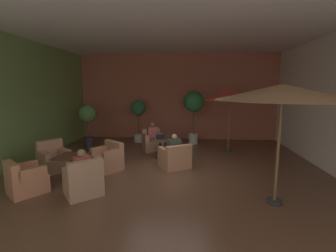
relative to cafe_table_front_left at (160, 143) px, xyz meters
name	(u,v)px	position (x,y,z in m)	size (l,w,h in m)	color
ground_plane	(166,175)	(0.38, -1.60, -0.54)	(9.52, 10.06, 0.02)	brown
wall_back_brick	(177,97)	(0.38, 3.39, 1.48)	(9.52, 0.08, 4.03)	#A75A45
wall_left_accent	(6,103)	(-4.34, -1.60, 1.48)	(0.08, 10.06, 4.03)	#6F934D
ceiling_slab	(166,25)	(0.38, -1.60, 3.52)	(9.52, 10.06, 0.06)	silver
cafe_table_front_left	(160,143)	(0.00, 0.00, 0.00)	(0.73, 0.73, 0.67)	black
armchair_front_left_north	(152,142)	(-0.45, 1.03, -0.21)	(0.94, 0.95, 0.83)	tan
armchair_front_left_east	(175,159)	(0.58, -0.97, -0.24)	(1.10, 1.09, 0.76)	tan
cafe_table_front_right	(71,161)	(-2.10, -2.23, 0.00)	(0.79, 0.79, 0.67)	black
armchair_front_right_north	(108,159)	(-1.44, -1.34, -0.21)	(1.07, 1.06, 0.83)	#B17A5A
armchair_front_right_east	(54,160)	(-3.01, -1.57, -0.20)	(1.04, 1.04, 0.91)	tan
armchair_front_right_south	(26,181)	(-2.78, -3.12, -0.22)	(1.02, 1.03, 0.81)	#BE7955
armchair_front_right_west	(84,182)	(-1.38, -3.09, -0.21)	(1.05, 1.04, 0.89)	tan
patio_umbrella_tall_red	(282,93)	(2.86, -3.09, 1.82)	(2.65, 2.65, 2.53)	#2D2D2D
patio_umbrella_center_beige	(230,95)	(2.53, 1.15, 1.65)	(2.04, 2.04, 2.42)	#2D2D2D
potted_tree_left_corner	(194,105)	(1.19, 2.34, 1.17)	(0.90, 0.90, 2.32)	silver
potted_tree_mid_left	(88,118)	(-3.14, 1.20, 0.72)	(0.72, 0.72, 1.79)	#322D32
potted_tree_mid_right	(138,114)	(-1.30, 2.46, 0.77)	(0.69, 0.69, 1.91)	silver
patron_blue_shirt	(152,132)	(-0.44, 1.00, 0.22)	(0.42, 0.34, 0.69)	#AB514A
patron_by_window	(82,164)	(-1.41, -3.06, 0.20)	(0.39, 0.38, 0.63)	#B74A46
patron_with_friend	(174,146)	(0.56, -0.94, 0.15)	(0.43, 0.40, 0.65)	#334136
iced_drink_cup	(161,137)	(0.02, 0.09, 0.19)	(0.08, 0.08, 0.11)	white
open_laptop	(160,138)	(-0.01, -0.02, 0.19)	(0.36, 0.30, 0.20)	#9EA0A5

